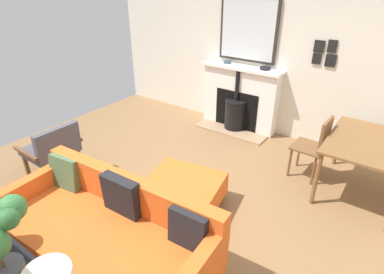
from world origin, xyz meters
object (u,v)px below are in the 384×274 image
(sofa, at_px, (107,233))
(dining_table, at_px, (369,148))
(mantel_bowl_near, at_px, (227,62))
(armchair_accent, at_px, (53,147))
(mantel_bowl_far, at_px, (265,68))
(ottoman, at_px, (186,188))
(fireplace, at_px, (239,101))
(dining_chair_near_fireplace, at_px, (316,144))

(sofa, height_order, dining_table, sofa)
(mantel_bowl_near, distance_m, armchair_accent, 3.06)
(mantel_bowl_far, relative_size, ottoman, 0.18)
(dining_table, bearing_deg, fireplace, -111.08)
(ottoman, bearing_deg, dining_table, 131.32)
(mantel_bowl_far, bearing_deg, mantel_bowl_near, -90.00)
(fireplace, xyz_separation_m, mantel_bowl_far, (-0.04, 0.39, 0.63))
(fireplace, bearing_deg, ottoman, 12.86)
(mantel_bowl_near, xyz_separation_m, mantel_bowl_far, (0.00, 0.69, 0.00))
(mantel_bowl_near, xyz_separation_m, sofa, (3.37, 0.71, -0.79))
(dining_chair_near_fireplace, bearing_deg, dining_table, 90.39)
(fireplace, distance_m, mantel_bowl_near, 0.70)
(sofa, height_order, ottoman, sofa)
(mantel_bowl_far, height_order, dining_table, mantel_bowl_far)
(mantel_bowl_near, distance_m, dining_table, 2.63)
(dining_table, distance_m, dining_chair_near_fireplace, 0.60)
(sofa, xyz_separation_m, armchair_accent, (-0.56, -1.70, 0.09))
(mantel_bowl_far, relative_size, sofa, 0.08)
(armchair_accent, bearing_deg, dining_chair_near_fireplace, 124.43)
(ottoman, distance_m, armchair_accent, 1.88)
(sofa, bearing_deg, mantel_bowl_near, -168.03)
(ottoman, bearing_deg, mantel_bowl_near, -160.51)
(mantel_bowl_far, relative_size, dining_table, 0.14)
(ottoman, bearing_deg, sofa, -5.10)
(mantel_bowl_near, bearing_deg, mantel_bowl_far, 90.00)
(fireplace, distance_m, mantel_bowl_far, 0.75)
(sofa, relative_size, armchair_accent, 2.85)
(ottoman, bearing_deg, fireplace, -167.14)
(armchair_accent, bearing_deg, mantel_bowl_near, 160.70)
(dining_table, relative_size, dining_chair_near_fireplace, 1.36)
(fireplace, bearing_deg, dining_table, 68.92)
(dining_chair_near_fireplace, bearing_deg, sofa, -24.42)
(fireplace, xyz_separation_m, mantel_bowl_near, (-0.04, -0.30, 0.63))
(ottoman, relative_size, dining_table, 0.79)
(fireplace, height_order, mantel_bowl_far, mantel_bowl_far)
(fireplace, relative_size, mantel_bowl_near, 10.94)
(fireplace, xyz_separation_m, dining_table, (0.82, 2.14, 0.15))
(mantel_bowl_far, bearing_deg, dining_chair_near_fireplace, 53.17)
(fireplace, height_order, dining_chair_near_fireplace, fireplace)
(mantel_bowl_far, distance_m, sofa, 3.46)
(armchair_accent, xyz_separation_m, dining_chair_near_fireplace, (-1.94, 2.84, 0.09))
(sofa, distance_m, dining_table, 3.06)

